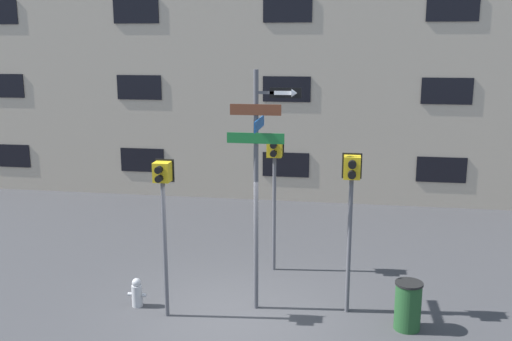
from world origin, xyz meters
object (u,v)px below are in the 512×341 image
at_px(street_sign_pole, 259,169).
at_px(pedestrian_signal_across, 274,167).
at_px(pedestrian_signal_right, 351,191).
at_px(fire_hydrant, 137,293).
at_px(pedestrian_signal_left, 163,199).
at_px(trash_bin, 408,306).

height_order(street_sign_pole, pedestrian_signal_across, street_sign_pole).
height_order(pedestrian_signal_right, pedestrian_signal_across, pedestrian_signal_right).
distance_m(street_sign_pole, fire_hydrant, 3.40).
bearing_deg(pedestrian_signal_left, trash_bin, 2.59).
height_order(pedestrian_signal_left, pedestrian_signal_right, pedestrian_signal_right).
bearing_deg(pedestrian_signal_across, pedestrian_signal_left, -123.41).
relative_size(fire_hydrant, trash_bin, 0.65).
bearing_deg(pedestrian_signal_right, street_sign_pole, -176.08).
bearing_deg(trash_bin, pedestrian_signal_right, 154.82).
distance_m(street_sign_pole, pedestrian_signal_across, 2.00).
height_order(pedestrian_signal_right, trash_bin, pedestrian_signal_right).
relative_size(pedestrian_signal_left, pedestrian_signal_across, 0.98).
distance_m(street_sign_pole, pedestrian_signal_right, 1.71).
bearing_deg(trash_bin, pedestrian_signal_across, 138.98).
xyz_separation_m(street_sign_pole, fire_hydrant, (-2.33, -0.28, -2.46)).
xyz_separation_m(fire_hydrant, trash_bin, (5.06, -0.10, 0.17)).
xyz_separation_m(street_sign_pole, trash_bin, (2.72, -0.38, -2.29)).
distance_m(pedestrian_signal_right, trash_bin, 2.24).
xyz_separation_m(street_sign_pole, pedestrian_signal_left, (-1.64, -0.58, -0.47)).
bearing_deg(trash_bin, fire_hydrant, 178.89).
bearing_deg(pedestrian_signal_right, trash_bin, -25.18).
xyz_separation_m(pedestrian_signal_across, trash_bin, (2.69, -2.34, -1.91)).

